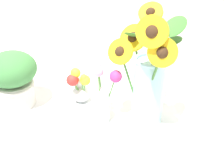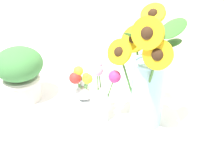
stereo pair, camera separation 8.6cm
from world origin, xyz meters
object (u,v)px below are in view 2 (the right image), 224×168
serving_tray (112,116)px  mason_jar_sunflowers (147,81)px  potted_plant (20,71)px  vase_small_center (101,99)px  vase_bulb_right (82,85)px

serving_tray → mason_jar_sunflowers: (0.12, 0.01, 0.17)m
serving_tray → mason_jar_sunflowers: mason_jar_sunflowers is taller
mason_jar_sunflowers → potted_plant: 0.49m
potted_plant → vase_small_center: bearing=0.1°
serving_tray → vase_bulb_right: 0.16m
mason_jar_sunflowers → potted_plant: (-0.49, -0.06, -0.06)m
vase_small_center → potted_plant: (-0.35, -0.00, 0.01)m
serving_tray → vase_small_center: 0.11m
serving_tray → vase_small_center: (-0.02, -0.05, 0.10)m
mason_jar_sunflowers → serving_tray: bearing=-175.3°
serving_tray → vase_small_center: vase_small_center is taller
vase_bulb_right → serving_tray: bearing=-10.0°
serving_tray → potted_plant: size_ratio=2.19×
serving_tray → potted_plant: (-0.37, -0.05, 0.11)m
serving_tray → vase_bulb_right: (-0.14, 0.02, 0.08)m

